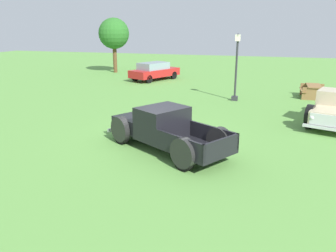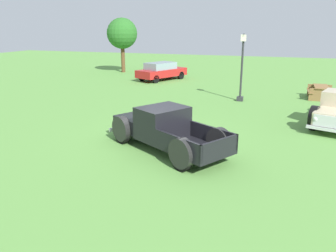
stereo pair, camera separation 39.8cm
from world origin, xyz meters
name	(u,v)px [view 1 (the left image)]	position (x,y,z in m)	size (l,w,h in m)	color
ground_plane	(164,142)	(0.00, 0.00, 0.00)	(80.00, 80.00, 0.00)	#5B9342
pickup_truck_foreground	(161,129)	(0.08, -0.58, 0.73)	(5.16, 4.08, 1.52)	black
sedan_distant_a	(154,71)	(-5.37, 14.59, 0.75)	(3.41, 4.62, 1.43)	#B21E1E
lamp_post_near	(236,66)	(1.75, 8.49, 2.03)	(0.36, 0.36, 3.86)	#2D2D33
picnic_table	(313,90)	(6.28, 10.67, 0.49)	(1.49, 1.81, 0.78)	olive
oak_tree_east	(114,34)	(-10.47, 18.05, 3.55)	(2.81, 2.81, 4.99)	brown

